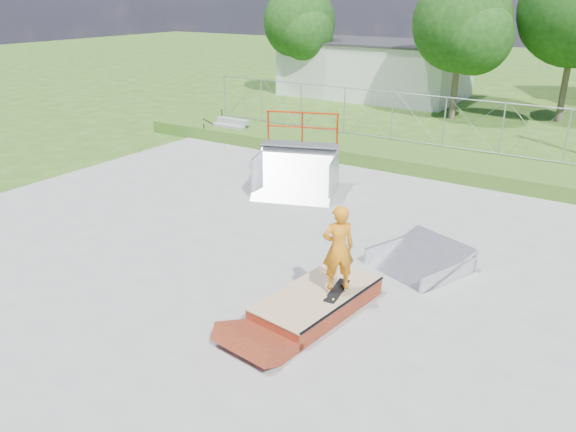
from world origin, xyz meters
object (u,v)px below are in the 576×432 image
at_px(skater, 338,252).
at_px(quarter_pipe, 296,158).
at_px(grind_box, 317,302).
at_px(flat_bank_ramp, 419,258).

bearing_deg(skater, quarter_pipe, -94.51).
bearing_deg(quarter_pipe, grind_box, -73.97).
height_order(quarter_pipe, skater, quarter_pipe).
height_order(quarter_pipe, flat_bank_ramp, quarter_pipe).
bearing_deg(flat_bank_ramp, skater, -83.37).
xyz_separation_m(quarter_pipe, flat_bank_ramp, (4.89, -2.67, -0.91)).
distance_m(quarter_pipe, flat_bank_ramp, 5.64).
xyz_separation_m(quarter_pipe, skater, (4.21, -5.22, 0.10)).
bearing_deg(skater, flat_bank_ramp, -148.36).
bearing_deg(grind_box, quarter_pipe, 133.01).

